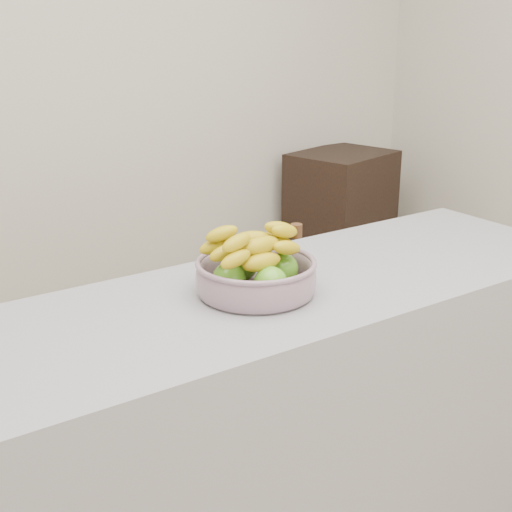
% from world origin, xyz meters
% --- Properties ---
extents(counter, '(2.00, 0.60, 0.90)m').
position_xyz_m(counter, '(0.00, 0.43, 0.45)').
color(counter, '#9FA0A7').
rests_on(counter, ground).
extents(cabinet, '(0.58, 0.51, 0.89)m').
position_xyz_m(cabinet, '(1.44, 1.78, 0.45)').
color(cabinet, black).
rests_on(cabinet, ground).
extents(fruit_bowl, '(0.30, 0.30, 0.17)m').
position_xyz_m(fruit_bowl, '(-0.03, 0.43, 0.96)').
color(fruit_bowl, '#9AA8B9').
rests_on(fruit_bowl, counter).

